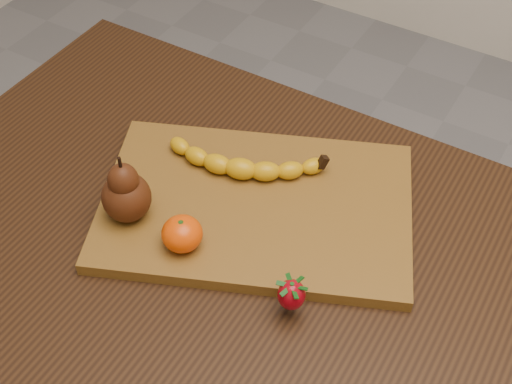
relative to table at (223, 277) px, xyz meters
The scene contains 6 objects.
table is the anchor object (origin of this frame).
cutting_board 0.13m from the table, 73.85° to the left, with size 0.45×0.30×0.02m, color brown.
banana 0.17m from the table, 104.75° to the left, with size 0.21×0.05×0.03m, color #D59D0A, non-canonical shape.
pear 0.22m from the table, 159.63° to the right, with size 0.07×0.07×0.11m, color #451D0B, non-canonical shape.
mandarin 0.15m from the table, 114.69° to the right, with size 0.06×0.06×0.05m, color #EB4402.
strawberry 0.22m from the table, 23.29° to the right, with size 0.04×0.04×0.05m, color #99040F, non-canonical shape.
Camera 1 is at (0.38, -0.54, 1.54)m, focal length 50.00 mm.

